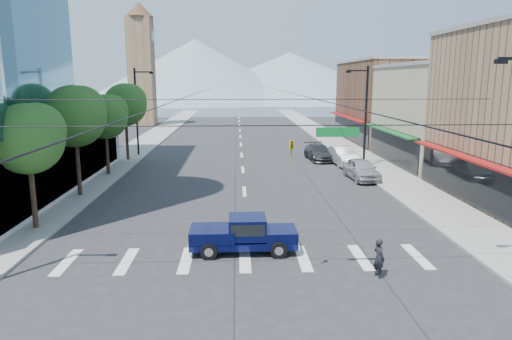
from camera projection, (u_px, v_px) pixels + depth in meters
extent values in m
plane|color=#28282B|center=(250.00, 273.00, 18.81)|extent=(160.00, 160.00, 0.00)
cube|color=gray|center=(146.00, 142.00, 57.48)|extent=(4.00, 120.00, 0.15)
cube|color=gray|center=(334.00, 141.00, 58.49)|extent=(4.00, 120.00, 0.15)
cube|color=tan|center=(458.00, 116.00, 42.28)|extent=(12.00, 14.00, 9.00)
cube|color=brown|center=(398.00, 102.00, 57.86)|extent=(12.00, 18.00, 10.00)
cube|color=#8C6B4C|center=(142.00, 73.00, 77.11)|extent=(4.00, 4.00, 18.00)
cone|color=brown|center=(139.00, 9.00, 75.12)|extent=(4.80, 4.80, 2.40)
cone|color=gray|center=(196.00, 70.00, 163.01)|extent=(80.00, 80.00, 22.00)
cone|color=gray|center=(290.00, 76.00, 174.67)|extent=(90.00, 90.00, 18.00)
cylinder|color=black|center=(32.00, 188.00, 23.77)|extent=(0.28, 0.28, 4.55)
sphere|color=#24501A|center=(28.00, 139.00, 23.26)|extent=(3.64, 3.64, 3.64)
sphere|color=#24501A|center=(37.00, 130.00, 23.50)|extent=(2.86, 2.86, 2.86)
cylinder|color=black|center=(78.00, 160.00, 30.57)|extent=(0.28, 0.28, 5.11)
sphere|color=#24501A|center=(74.00, 116.00, 30.00)|extent=(4.09, 4.09, 4.09)
sphere|color=#24501A|center=(82.00, 110.00, 30.24)|extent=(3.21, 3.21, 3.21)
cylinder|color=black|center=(107.00, 149.00, 37.49)|extent=(0.28, 0.28, 4.55)
sphere|color=#24501A|center=(105.00, 117.00, 36.98)|extent=(3.64, 3.64, 3.64)
sphere|color=#24501A|center=(111.00, 112.00, 37.21)|extent=(2.86, 2.86, 2.86)
cylinder|color=black|center=(127.00, 135.00, 44.29)|extent=(0.28, 0.28, 5.11)
sphere|color=#24501A|center=(125.00, 105.00, 43.72)|extent=(4.09, 4.09, 4.09)
sphere|color=#24501A|center=(130.00, 100.00, 43.96)|extent=(3.21, 3.21, 3.21)
cylinder|color=black|center=(251.00, 126.00, 16.62)|extent=(21.60, 0.04, 0.04)
imported|color=gold|center=(291.00, 154.00, 16.88)|extent=(0.16, 0.20, 1.00)
cube|color=#0C6626|center=(338.00, 132.00, 16.80)|extent=(1.60, 0.06, 0.35)
cylinder|color=black|center=(137.00, 113.00, 46.87)|extent=(0.20, 0.20, 9.00)
cube|color=black|center=(143.00, 72.00, 46.11)|extent=(1.80, 0.12, 0.12)
cube|color=black|center=(151.00, 73.00, 46.16)|extent=(0.40, 0.25, 0.18)
cylinder|color=black|center=(366.00, 118.00, 39.94)|extent=(0.20, 0.20, 9.00)
cube|color=black|center=(357.00, 71.00, 39.10)|extent=(1.80, 0.12, 0.12)
cube|color=black|center=(348.00, 72.00, 39.09)|extent=(0.40, 0.25, 0.18)
cube|color=#060A32|center=(243.00, 242.00, 21.08)|extent=(4.90, 1.82, 0.31)
cube|color=#060A32|center=(281.00, 234.00, 21.10)|extent=(1.44, 1.70, 0.49)
cube|color=#060A32|center=(247.00, 227.00, 20.95)|extent=(1.70, 1.66, 0.98)
cube|color=black|center=(247.00, 225.00, 20.93)|extent=(1.53, 1.68, 0.53)
cube|color=#060A32|center=(212.00, 234.00, 20.93)|extent=(2.06, 1.80, 0.58)
cube|color=silver|center=(296.00, 241.00, 21.20)|extent=(0.12, 1.69, 0.31)
cube|color=silver|center=(190.00, 243.00, 20.96)|extent=(0.12, 1.69, 0.27)
cylinder|color=black|center=(279.00, 250.00, 20.35)|extent=(0.75, 0.27, 0.75)
cylinder|color=black|center=(275.00, 237.00, 22.01)|extent=(0.75, 0.27, 0.75)
cylinder|color=black|center=(209.00, 251.00, 20.20)|extent=(0.75, 0.27, 0.75)
cylinder|color=black|center=(211.00, 238.00, 21.85)|extent=(0.75, 0.27, 0.75)
imported|color=black|center=(379.00, 258.00, 18.33)|extent=(0.56, 0.68, 1.61)
imported|color=#ACADB1|center=(361.00, 169.00, 36.29)|extent=(2.29, 5.04, 1.68)
imported|color=silver|center=(343.00, 156.00, 42.60)|extent=(2.21, 5.26, 1.69)
imported|color=#2E2E30|center=(319.00, 152.00, 45.13)|extent=(2.53, 5.42, 1.53)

